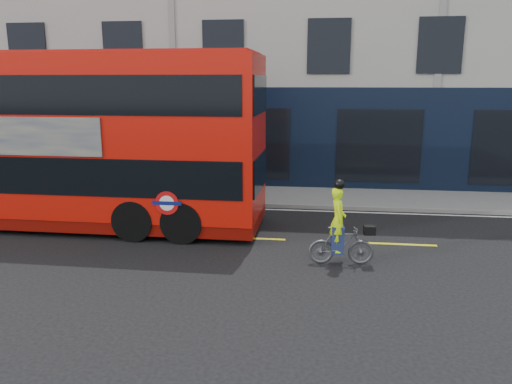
# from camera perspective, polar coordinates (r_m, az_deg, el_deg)

# --- Properties ---
(ground) EXTENTS (120.00, 120.00, 0.00)m
(ground) POSITION_cam_1_polar(r_m,az_deg,el_deg) (13.54, -18.39, -6.35)
(ground) COLOR black
(ground) RESTS_ON ground
(pavement) EXTENTS (60.00, 3.00, 0.12)m
(pavement) POSITION_cam_1_polar(r_m,az_deg,el_deg) (19.36, -10.19, -0.09)
(pavement) COLOR gray
(pavement) RESTS_ON ground
(kerb) EXTENTS (60.00, 0.12, 0.13)m
(kerb) POSITION_cam_1_polar(r_m,az_deg,el_deg) (17.97, -11.60, -1.11)
(kerb) COLOR gray
(kerb) RESTS_ON ground
(building_terrace) EXTENTS (50.00, 10.07, 15.00)m
(building_terrace) POSITION_cam_1_polar(r_m,az_deg,el_deg) (25.32, -6.29, 19.91)
(building_terrace) COLOR #A4A39B
(building_terrace) RESTS_ON ground
(road_edge_line) EXTENTS (58.00, 0.10, 0.01)m
(road_edge_line) POSITION_cam_1_polar(r_m,az_deg,el_deg) (17.71, -11.91, -1.53)
(road_edge_line) COLOR silver
(road_edge_line) RESTS_ON ground
(lane_dashes) EXTENTS (58.00, 0.12, 0.01)m
(lane_dashes) POSITION_cam_1_polar(r_m,az_deg,el_deg) (14.84, -15.92, -4.52)
(lane_dashes) COLOR yellow
(lane_dashes) RESTS_ON ground
(bus) EXTENTS (12.50, 2.99, 5.03)m
(bus) POSITION_cam_1_polar(r_m,az_deg,el_deg) (15.86, -22.31, 5.62)
(bus) COLOR red
(bus) RESTS_ON ground
(cyclist) EXTENTS (1.56, 0.58, 2.05)m
(cyclist) POSITION_cam_1_polar(r_m,az_deg,el_deg) (11.90, 9.60, -5.00)
(cyclist) COLOR #4B4F51
(cyclist) RESTS_ON ground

